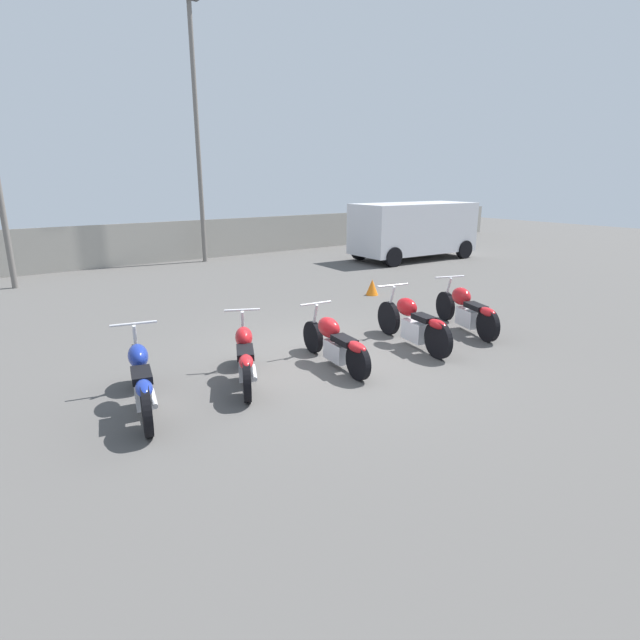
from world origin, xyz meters
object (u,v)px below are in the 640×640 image
parked_van (414,228)px  light_pole_left (196,114)px  motorcycle_slot_3 (413,323)px  traffic_cone_near (372,287)px  motorcycle_slot_2 (335,342)px  motorcycle_slot_1 (245,356)px  motorcycle_slot_0 (141,379)px  motorcycle_slot_4 (466,309)px

parked_van → light_pole_left: bearing=-118.7°
motorcycle_slot_3 → traffic_cone_near: (2.22, 3.61, -0.23)m
motorcycle_slot_2 → motorcycle_slot_1: bearing=178.5°
motorcycle_slot_0 → motorcycle_slot_4: bearing=11.6°
motorcycle_slot_3 → motorcycle_slot_2: bearing=-170.7°
light_pole_left → parked_van: 8.87m
motorcycle_slot_3 → traffic_cone_near: 4.25m
motorcycle_slot_0 → motorcycle_slot_4: motorcycle_slot_0 is taller
light_pole_left → motorcycle_slot_4: light_pole_left is taller
light_pole_left → motorcycle_slot_2: light_pole_left is taller
motorcycle_slot_4 → parked_van: (6.06, 7.31, 0.74)m
traffic_cone_near → motorcycle_slot_2: bearing=-138.3°
traffic_cone_near → parked_van: bearing=34.7°
motorcycle_slot_4 → traffic_cone_near: (0.63, 3.55, -0.23)m
motorcycle_slot_0 → parked_van: 14.43m
motorcycle_slot_1 → motorcycle_slot_2: bearing=17.5°
light_pole_left → motorcycle_slot_1: 12.96m
parked_van → traffic_cone_near: bearing=-52.2°
motorcycle_slot_4 → light_pole_left: bearing=112.6°
motorcycle_slot_4 → parked_van: bearing=69.6°
motorcycle_slot_0 → motorcycle_slot_2: size_ratio=1.09×
motorcycle_slot_2 → traffic_cone_near: (4.00, 3.57, -0.20)m
light_pole_left → traffic_cone_near: bearing=-80.7°
motorcycle_slot_3 → traffic_cone_near: bearing=68.8°
light_pole_left → motorcycle_slot_2: bearing=-103.2°
motorcycle_slot_3 → parked_van: parked_van is taller
light_pole_left → motorcycle_slot_2: (-2.70, -11.52, -4.75)m
motorcycle_slot_0 → motorcycle_slot_3: size_ratio=1.00×
motorcycle_slot_2 → parked_van: size_ratio=0.41×
parked_van → traffic_cone_near: 6.68m
motorcycle_slot_3 → motorcycle_slot_4: bearing=12.7°
motorcycle_slot_0 → motorcycle_slot_4: (6.46, -0.17, 0.01)m
light_pole_left → motorcycle_slot_0: bearing=-117.1°
motorcycle_slot_1 → motorcycle_slot_3: (3.32, -0.26, 0.02)m
motorcycle_slot_1 → motorcycle_slot_3: bearing=21.3°
motorcycle_slot_4 → motorcycle_slot_1: bearing=-163.1°
traffic_cone_near → motorcycle_slot_3: bearing=-121.6°
motorcycle_slot_1 → parked_van: bearing=58.8°
light_pole_left → motorcycle_slot_2: 12.75m
motorcycle_slot_3 → parked_van: 10.66m
motorcycle_slot_2 → motorcycle_slot_3: bearing=5.6°
motorcycle_slot_0 → motorcycle_slot_3: 4.87m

